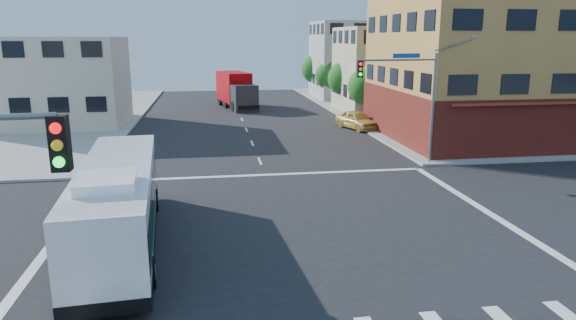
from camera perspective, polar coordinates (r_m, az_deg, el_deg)
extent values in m
plane|color=black|center=(21.46, 0.34, -8.21)|extent=(120.00, 120.00, 0.00)
cube|color=gray|center=(67.15, 26.08, 5.37)|extent=(50.00, 50.00, 0.15)
cube|color=#B68941|center=(44.68, 22.94, 11.23)|extent=(18.00, 15.00, 14.00)
cube|color=#5D1815|center=(45.06, 22.36, 4.88)|extent=(18.09, 15.08, 4.00)
cube|color=maroon|center=(39.01, 27.88, 5.53)|extent=(16.00, 1.60, 0.51)
cube|color=beige|center=(57.46, 11.98, 9.74)|extent=(12.00, 10.00, 9.00)
cube|color=#999994|center=(70.70, 7.97, 10.95)|extent=(12.00, 10.00, 10.00)
cube|color=beige|center=(51.74, -24.49, 7.91)|extent=(12.00, 10.00, 8.00)
cylinder|color=slate|center=(33.83, 15.78, 5.43)|extent=(0.18, 0.18, 7.00)
cylinder|color=slate|center=(32.37, 12.21, 10.81)|extent=(5.01, 0.62, 0.12)
cube|color=black|center=(31.36, 7.99, 9.99)|extent=(0.32, 0.30, 1.00)
sphere|color=#FF0C0C|center=(31.18, 8.10, 10.52)|extent=(0.20, 0.20, 0.20)
sphere|color=yellow|center=(31.20, 8.08, 9.97)|extent=(0.20, 0.20, 0.20)
sphere|color=#19FF33|center=(31.22, 8.06, 9.42)|extent=(0.20, 0.20, 0.20)
cube|color=#144A8B|center=(32.59, 13.04, 11.22)|extent=(1.80, 0.22, 0.28)
cube|color=gray|center=(34.88, 19.92, 12.79)|extent=(0.50, 0.22, 0.14)
cube|color=black|center=(9.93, -24.02, 1.70)|extent=(0.32, 0.30, 1.00)
sphere|color=#FF0C0C|center=(9.72, -24.44, 3.22)|extent=(0.20, 0.20, 0.20)
sphere|color=yellow|center=(9.77, -24.27, 1.49)|extent=(0.20, 0.20, 0.20)
sphere|color=#19FF33|center=(9.83, -24.11, -0.22)|extent=(0.20, 0.20, 0.20)
cylinder|color=#3B2915|center=(50.47, 8.62, 5.37)|extent=(0.28, 0.28, 1.92)
sphere|color=#175318|center=(50.20, 8.71, 8.08)|extent=(3.60, 3.60, 3.60)
sphere|color=#175318|center=(49.96, 9.30, 9.07)|extent=(2.52, 2.52, 2.52)
cylinder|color=#3B2915|center=(58.09, 6.28, 6.52)|extent=(0.28, 0.28, 1.99)
sphere|color=#175318|center=(57.84, 6.34, 8.99)|extent=(3.80, 3.80, 3.80)
sphere|color=#175318|center=(57.59, 6.84, 9.91)|extent=(2.66, 2.66, 2.66)
cylinder|color=#3B2915|center=(65.80, 4.48, 7.32)|extent=(0.28, 0.28, 1.89)
sphere|color=#175318|center=(65.60, 4.52, 9.32)|extent=(3.40, 3.40, 3.40)
sphere|color=#175318|center=(65.34, 4.94, 10.04)|extent=(2.38, 2.38, 2.38)
cylinder|color=#3B2915|center=(73.57, 3.05, 8.04)|extent=(0.28, 0.28, 2.03)
sphere|color=#175318|center=(73.37, 3.08, 10.07)|extent=(4.00, 4.00, 4.00)
sphere|color=#175318|center=(73.11, 3.45, 10.84)|extent=(2.80, 2.80, 2.80)
cube|color=black|center=(21.19, -18.06, -7.59)|extent=(3.54, 12.32, 0.45)
cube|color=white|center=(20.80, -18.31, -4.40)|extent=(3.52, 12.30, 2.88)
cube|color=black|center=(20.75, -18.35, -3.93)|extent=(3.55, 11.94, 1.26)
cube|color=black|center=(26.55, -17.29, -0.35)|extent=(2.37, 0.25, 1.36)
cube|color=#E5590C|center=(26.37, -17.44, 1.80)|extent=(1.93, 0.20, 0.28)
cube|color=white|center=(20.43, -18.59, -0.71)|extent=(3.45, 12.05, 0.12)
cube|color=white|center=(17.45, -19.49, -2.31)|extent=(1.97, 2.36, 0.36)
cube|color=#096A47|center=(20.72, -21.88, -6.91)|extent=(0.46, 5.54, 0.28)
cube|color=#096A47|center=(20.46, -14.62, -6.60)|extent=(0.46, 5.54, 0.28)
cylinder|color=black|center=(24.99, -20.15, -4.62)|extent=(0.38, 1.07, 1.05)
cylinder|color=#99999E|center=(25.01, -20.47, -4.64)|extent=(0.08, 0.53, 0.53)
cylinder|color=black|center=(24.79, -14.59, -4.36)|extent=(0.38, 1.07, 1.05)
cylinder|color=#99999E|center=(24.79, -14.26, -4.35)|extent=(0.08, 0.53, 0.53)
cylinder|color=black|center=(17.82, -22.98, -12.22)|extent=(0.38, 1.07, 1.05)
cylinder|color=#99999E|center=(17.85, -23.44, -12.22)|extent=(0.08, 0.53, 0.53)
cylinder|color=black|center=(17.54, -15.02, -11.98)|extent=(0.38, 1.07, 1.05)
cylinder|color=#99999E|center=(17.54, -14.55, -11.96)|extent=(0.08, 0.53, 0.53)
cube|color=#25252A|center=(56.81, -4.88, 6.86)|extent=(3.05, 2.96, 2.91)
cube|color=black|center=(55.75, -4.58, 7.20)|extent=(2.31, 0.60, 1.12)
cube|color=#A20206|center=(60.78, -6.05, 8.11)|extent=(3.99, 6.70, 3.36)
cube|color=black|center=(59.68, -5.67, 6.35)|extent=(4.36, 9.27, 0.34)
cylinder|color=black|center=(56.81, -6.07, 5.92)|extent=(0.55, 1.16, 1.12)
cylinder|color=black|center=(57.47, -3.80, 6.05)|extent=(0.55, 1.16, 1.12)
cylinder|color=black|center=(59.92, -6.90, 6.29)|extent=(0.55, 1.16, 1.12)
cylinder|color=black|center=(60.55, -4.74, 6.41)|extent=(0.55, 1.16, 1.12)
cylinder|color=black|center=(62.62, -7.55, 6.58)|extent=(0.55, 1.16, 1.12)
cylinder|color=black|center=(63.21, -5.47, 6.69)|extent=(0.55, 1.16, 1.12)
imported|color=gold|center=(46.04, 7.68, 4.44)|extent=(3.33, 5.15, 1.63)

